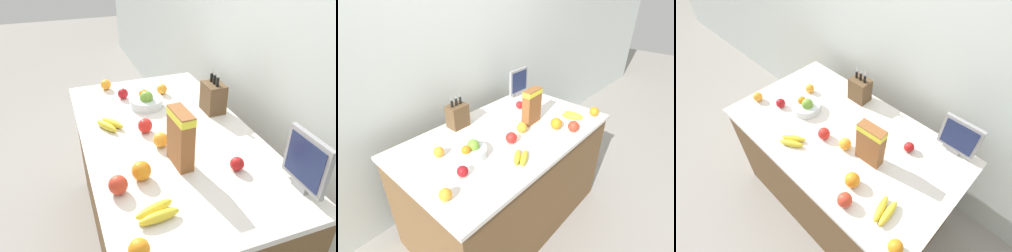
# 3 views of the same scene
# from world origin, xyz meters

# --- Properties ---
(ground_plane) EXTENTS (14.00, 14.00, 0.00)m
(ground_plane) POSITION_xyz_m (0.00, 0.00, 0.00)
(ground_plane) COLOR gray
(wall_back) EXTENTS (9.00, 0.06, 2.60)m
(wall_back) POSITION_xyz_m (0.00, 0.67, 1.30)
(wall_back) COLOR silver
(wall_back) RESTS_ON ground_plane
(counter) EXTENTS (1.61, 0.92, 0.87)m
(counter) POSITION_xyz_m (0.00, 0.00, 0.44)
(counter) COLOR brown
(counter) RESTS_ON ground_plane
(knife_block) EXTENTS (0.15, 0.11, 0.27)m
(knife_block) POSITION_xyz_m (-0.16, 0.35, 0.96)
(knife_block) COLOR brown
(knife_block) RESTS_ON counter
(small_monitor) EXTENTS (0.24, 0.03, 0.27)m
(small_monitor) POSITION_xyz_m (0.61, 0.38, 1.01)
(small_monitor) COLOR gray
(small_monitor) RESTS_ON counter
(cereal_box) EXTENTS (0.17, 0.08, 0.28)m
(cereal_box) POSITION_xyz_m (0.27, -0.03, 1.02)
(cereal_box) COLOR brown
(cereal_box) RESTS_ON counter
(fruit_bowl) EXTENTS (0.21, 0.21, 0.11)m
(fruit_bowl) POSITION_xyz_m (-0.36, -0.02, 0.91)
(fruit_bowl) COLOR silver
(fruit_bowl) RESTS_ON counter
(banana_bunch_left) EXTENTS (0.18, 0.16, 0.04)m
(banana_bunch_left) POSITION_xyz_m (-0.18, -0.29, 0.89)
(banana_bunch_left) COLOR yellow
(banana_bunch_left) RESTS_ON counter
(banana_bunch_right) EXTENTS (0.12, 0.18, 0.04)m
(banana_bunch_right) POSITION_xyz_m (0.56, -0.25, 0.89)
(banana_bunch_right) COLOR yellow
(banana_bunch_right) RESTS_ON counter
(apple_near_bananas) EXTENTS (0.07, 0.07, 0.07)m
(apple_near_bananas) POSITION_xyz_m (0.40, 0.20, 0.90)
(apple_near_bananas) COLOR red
(apple_near_bananas) RESTS_ON counter
(apple_rightmost) EXTENTS (0.08, 0.08, 0.08)m
(apple_rightmost) POSITION_xyz_m (-0.06, -0.11, 0.91)
(apple_rightmost) COLOR red
(apple_rightmost) RESTS_ON counter
(apple_by_knife_block) EXTENTS (0.08, 0.08, 0.08)m
(apple_by_knife_block) POSITION_xyz_m (0.37, -0.35, 0.91)
(apple_by_knife_block) COLOR red
(apple_by_knife_block) RESTS_ON counter
(apple_front) EXTENTS (0.07, 0.07, 0.07)m
(apple_front) POSITION_xyz_m (-0.52, -0.13, 0.90)
(apple_front) COLOR #A31419
(apple_front) RESTS_ON counter
(orange_mid_left) EXTENTS (0.07, 0.07, 0.07)m
(orange_mid_left) POSITION_xyz_m (-0.50, 0.13, 0.90)
(orange_mid_left) COLOR orange
(orange_mid_left) RESTS_ON counter
(orange_mid_right) EXTENTS (0.09, 0.09, 0.09)m
(orange_mid_right) POSITION_xyz_m (0.31, -0.24, 0.91)
(orange_mid_right) COLOR orange
(orange_mid_right) RESTS_ON counter
(orange_by_cereal) EXTENTS (0.07, 0.07, 0.07)m
(orange_by_cereal) POSITION_xyz_m (-0.70, -0.21, 0.90)
(orange_by_cereal) COLOR orange
(orange_by_cereal) RESTS_ON counter
(orange_front_center) EXTENTS (0.08, 0.08, 0.08)m
(orange_front_center) POSITION_xyz_m (0.10, -0.08, 0.91)
(orange_front_center) COLOR orange
(orange_front_center) RESTS_ON counter
(orange_near_bowl) EXTENTS (0.08, 0.08, 0.08)m
(orange_near_bowl) POSITION_xyz_m (0.71, -0.36, 0.91)
(orange_near_bowl) COLOR orange
(orange_near_bowl) RESTS_ON counter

